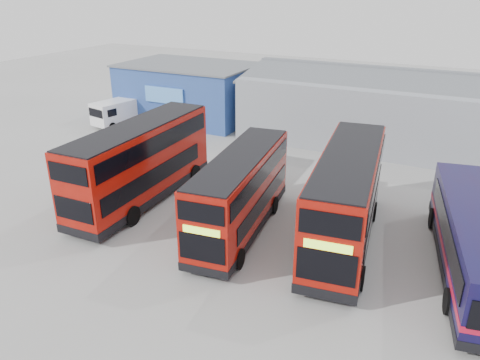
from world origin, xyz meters
TOP-DOWN VIEW (x-y plane):
  - ground_plane at (0.00, 0.00)m, footprint 120.00×120.00m
  - office_block at (-14.00, 17.99)m, footprint 12.30×8.32m
  - maintenance_shed at (8.00, 20.00)m, footprint 30.50×12.00m
  - double_decker_left at (-6.52, 0.84)m, footprint 3.12×11.32m
  - double_decker_centre at (0.34, 0.20)m, footprint 3.61×10.18m
  - double_decker_right at (5.51, 1.48)m, footprint 4.08×11.39m
  - single_decker_blue at (11.46, 1.25)m, footprint 4.73×11.89m
  - panel_van at (-18.43, 13.06)m, footprint 3.10×5.54m

SIDE VIEW (x-z plane):
  - ground_plane at x=0.00m, z-range 0.00..0.00m
  - panel_van at x=-18.43m, z-range 0.13..2.42m
  - single_decker_blue at x=11.46m, z-range -0.01..3.14m
  - double_decker_centre at x=0.34m, z-range -0.01..4.21m
  - double_decker_right at x=5.51m, z-range -0.01..4.71m
  - double_decker_left at x=-6.52m, z-range -0.01..4.74m
  - office_block at x=-14.00m, z-range 0.02..5.14m
  - maintenance_shed at x=8.00m, z-range -0.34..5.55m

